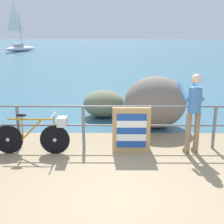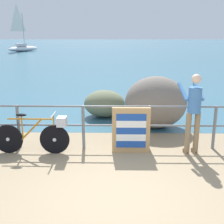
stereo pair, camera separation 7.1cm
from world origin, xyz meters
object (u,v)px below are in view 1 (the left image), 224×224
at_px(sailboat, 20,46).
at_px(bicycle, 38,134).
at_px(person_at_railing, 194,110).
at_px(folded_deckchair_stack, 131,130).
at_px(breakwater_boulder_main, 155,102).
at_px(breakwater_boulder_left, 104,104).

bearing_deg(sailboat, bicycle, -120.97).
height_order(person_at_railing, folded_deckchair_stack, person_at_railing).
bearing_deg(folded_deckchair_stack, bicycle, -177.27).
distance_m(folded_deckchair_stack, breakwater_boulder_main, 1.94).
distance_m(person_at_railing, sailboat, 36.24).
xyz_separation_m(bicycle, person_at_railing, (3.40, 0.07, 0.53)).
xyz_separation_m(person_at_railing, breakwater_boulder_left, (-2.05, 2.87, -0.57)).
distance_m(breakwater_boulder_main, sailboat, 34.36).
distance_m(bicycle, breakwater_boulder_main, 3.40).
height_order(person_at_railing, breakwater_boulder_main, person_at_railing).
xyz_separation_m(folded_deckchair_stack, sailboat, (-12.88, 33.31, 0.19)).
xyz_separation_m(bicycle, breakwater_boulder_left, (1.35, 2.95, -0.04)).
height_order(person_at_railing, sailboat, sailboat).
bearing_deg(breakwater_boulder_left, sailboat, 111.79).
bearing_deg(breakwater_boulder_left, folded_deckchair_stack, -76.02).
bearing_deg(folded_deckchair_stack, breakwater_boulder_left, 103.98).
distance_m(breakwater_boulder_left, sailboat, 32.80).
relative_size(folded_deckchair_stack, sailboat, 0.17).
bearing_deg(folded_deckchair_stack, sailboat, 111.15).
bearing_deg(sailboat, person_at_railing, -115.82).
height_order(breakwater_boulder_main, sailboat, sailboat).
bearing_deg(folded_deckchair_stack, person_at_railing, -1.07).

